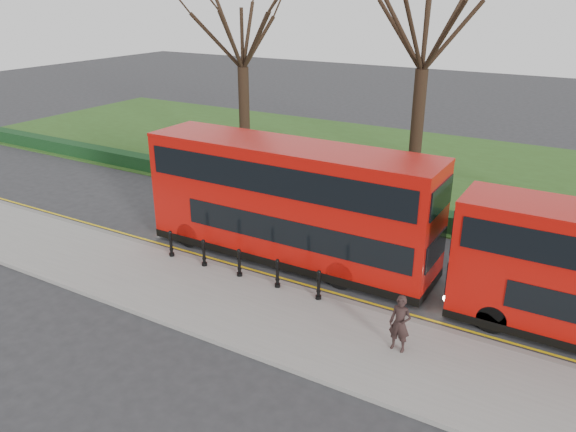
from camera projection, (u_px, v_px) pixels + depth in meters
The scene contains 12 objects.
ground at pixel (270, 267), 20.97m from camera, with size 120.00×120.00×0.00m, color #28282B.
pavement at pixel (222, 301), 18.55m from camera, with size 60.00×4.00×0.15m, color gray.
kerb at pixel (255, 276), 20.15m from camera, with size 60.00×0.25×0.16m, color slate.
grass_verge at pixel (406, 167), 32.94m from camera, with size 60.00×18.00×0.06m, color #2C4D19.
hedge at pixel (348, 203), 26.26m from camera, with size 60.00×0.90×0.80m, color black.
yellow_line_outer at pixel (260, 275), 20.41m from camera, with size 60.00×0.10×0.01m, color yellow.
yellow_line_inner at pixel (263, 273), 20.57m from camera, with size 60.00×0.10×0.01m, color yellow.
tree_left at pixel (242, 31), 29.91m from camera, with size 6.72×6.72×10.49m.
tree_mid at pixel (426, 22), 24.92m from camera, with size 7.33×7.33×11.45m.
bollard_row at pixel (239, 263), 19.86m from camera, with size 6.50×0.15×1.00m.
bus_lead at pixel (288, 203), 20.91m from camera, with size 11.29×2.59×4.49m.
pedestrian at pixel (400, 324), 15.61m from camera, with size 0.62×0.41×1.70m, color black.
Camera 1 is at (10.12, -15.80, 9.59)m, focal length 35.00 mm.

